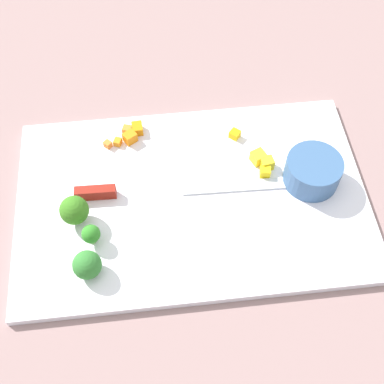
# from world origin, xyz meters

# --- Properties ---
(ground_plane) EXTENTS (4.00, 4.00, 0.00)m
(ground_plane) POSITION_xyz_m (0.00, 0.00, 0.00)
(ground_plane) COLOR gray
(cutting_board) EXTENTS (0.49, 0.31, 0.01)m
(cutting_board) POSITION_xyz_m (0.00, 0.00, 0.01)
(cutting_board) COLOR white
(cutting_board) RESTS_ON ground_plane
(prep_bowl) EXTENTS (0.08, 0.08, 0.04)m
(prep_bowl) POSITION_xyz_m (0.17, 0.01, 0.03)
(prep_bowl) COLOR #385B89
(prep_bowl) RESTS_ON cutting_board
(chef_knife) EXTENTS (0.34, 0.03, 0.02)m
(chef_knife) POSITION_xyz_m (-0.05, 0.01, 0.02)
(chef_knife) COLOR silver
(chef_knife) RESTS_ON cutting_board
(carrot_dice_0) EXTENTS (0.02, 0.02, 0.02)m
(carrot_dice_0) POSITION_xyz_m (-0.08, 0.11, 0.02)
(carrot_dice_0) COLOR orange
(carrot_dice_0) RESTS_ON cutting_board
(carrot_dice_1) EXTENTS (0.01, 0.01, 0.01)m
(carrot_dice_1) POSITION_xyz_m (-0.12, 0.10, 0.02)
(carrot_dice_1) COLOR orange
(carrot_dice_1) RESTS_ON cutting_board
(carrot_dice_2) EXTENTS (0.02, 0.02, 0.01)m
(carrot_dice_2) POSITION_xyz_m (-0.09, 0.13, 0.02)
(carrot_dice_2) COLOR orange
(carrot_dice_2) RESTS_ON cutting_board
(carrot_dice_3) EXTENTS (0.01, 0.01, 0.01)m
(carrot_dice_3) POSITION_xyz_m (-0.10, 0.11, 0.02)
(carrot_dice_3) COLOR orange
(carrot_dice_3) RESTS_ON cutting_board
(carrot_dice_4) EXTENTS (0.02, 0.02, 0.01)m
(carrot_dice_4) POSITION_xyz_m (-0.07, 0.13, 0.02)
(carrot_dice_4) COLOR orange
(carrot_dice_4) RESTS_ON cutting_board
(pepper_dice_0) EXTENTS (0.02, 0.02, 0.01)m
(pepper_dice_0) POSITION_xyz_m (0.08, 0.10, 0.02)
(pepper_dice_0) COLOR yellow
(pepper_dice_0) RESTS_ON cutting_board
(pepper_dice_1) EXTENTS (0.02, 0.02, 0.02)m
(pepper_dice_1) POSITION_xyz_m (0.10, 0.05, 0.02)
(pepper_dice_1) COLOR yellow
(pepper_dice_1) RESTS_ON cutting_board
(pepper_dice_2) EXTENTS (0.02, 0.02, 0.02)m
(pepper_dice_2) POSITION_xyz_m (0.11, 0.02, 0.02)
(pepper_dice_2) COLOR yellow
(pepper_dice_2) RESTS_ON cutting_board
(pepper_dice_3) EXTENTS (0.02, 0.02, 0.02)m
(pepper_dice_3) POSITION_xyz_m (0.11, 0.04, 0.02)
(pepper_dice_3) COLOR yellow
(pepper_dice_3) RESTS_ON cutting_board
(broccoli_floret_0) EXTENTS (0.04, 0.04, 0.04)m
(broccoli_floret_0) POSITION_xyz_m (-0.14, -0.10, 0.03)
(broccoli_floret_0) COLOR #84BE67
(broccoli_floret_0) RESTS_ON cutting_board
(broccoli_floret_1) EXTENTS (0.02, 0.02, 0.03)m
(broccoli_floret_1) POSITION_xyz_m (-0.14, -0.06, 0.03)
(broccoli_floret_1) COLOR #85B869
(broccoli_floret_1) RESTS_ON cutting_board
(broccoli_floret_2) EXTENTS (0.04, 0.04, 0.05)m
(broccoli_floret_2) POSITION_xyz_m (-0.16, -0.02, 0.04)
(broccoli_floret_2) COLOR #80B067
(broccoli_floret_2) RESTS_ON cutting_board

